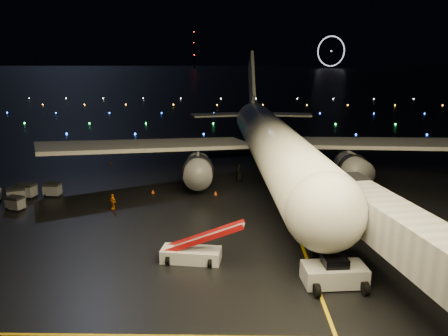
{
  "coord_description": "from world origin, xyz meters",
  "views": [
    {
      "loc": [
        5.66,
        -33.06,
        16.34
      ],
      "look_at": [
        4.82,
        12.0,
        5.0
      ],
      "focal_mm": 35.0,
      "sensor_mm": 36.0,
      "label": 1
    }
  ],
  "objects": [
    {
      "name": "safety_cone_0",
      "position": [
        3.66,
        18.27,
        0.26
      ],
      "size": [
        0.49,
        0.49,
        0.52
      ],
      "primitive_type": "cone",
      "rotation": [
        0.0,
        0.0,
        -0.06
      ],
      "color": "#F95814",
      "rests_on": "ground"
    },
    {
      "name": "baggage_cart_1",
      "position": [
        -18.37,
        12.43,
        0.76
      ],
      "size": [
        2.09,
        1.74,
        1.52
      ],
      "primitive_type": "cube",
      "rotation": [
        0.0,
        0.0,
        -0.32
      ],
      "color": "gray",
      "rests_on": "ground"
    },
    {
      "name": "crew_c",
      "position": [
        -7.61,
        12.92,
        0.88
      ],
      "size": [
        1.05,
        1.0,
        1.76
      ],
      "primitive_type": "imported",
      "rotation": [
        0.0,
        0.0,
        -0.73
      ],
      "color": "orange",
      "rests_on": "ground"
    },
    {
      "name": "taxiway_lights",
      "position": [
        0.0,
        106.0,
        0.18
      ],
      "size": [
        164.0,
        92.0,
        0.36
      ],
      "primitive_type": null,
      "color": "black",
      "rests_on": "ground"
    },
    {
      "name": "ferris_wheel",
      "position": [
        170.0,
        720.0,
        26.0
      ],
      "size": [
        49.33,
        16.8,
        52.0
      ],
      "primitive_type": null,
      "rotation": [
        0.0,
        0.0,
        0.26
      ],
      "color": "black",
      "rests_on": "ground"
    },
    {
      "name": "baggage_cart_2",
      "position": [
        -19.13,
        16.92,
        0.87
      ],
      "size": [
        2.29,
        1.83,
        1.73
      ],
      "primitive_type": "cube",
      "rotation": [
        0.0,
        0.0,
        -0.21
      ],
      "color": "gray",
      "rests_on": "ground"
    },
    {
      "name": "safety_cone_2",
      "position": [
        -4.2,
        18.81,
        0.23
      ],
      "size": [
        0.51,
        0.51,
        0.47
      ],
      "primitive_type": "cone",
      "rotation": [
        0.0,
        0.0,
        -0.28
      ],
      "color": "#F95814",
      "rests_on": "ground"
    },
    {
      "name": "safety_cone_1",
      "position": [
        6.61,
        26.96,
        0.23
      ],
      "size": [
        0.44,
        0.44,
        0.47
      ],
      "primitive_type": "cone",
      "rotation": [
        0.0,
        0.0,
        0.07
      ],
      "color": "#F95814",
      "rests_on": "ground"
    },
    {
      "name": "baggage_cart_3",
      "position": [
        -19.66,
        15.41,
        0.84
      ],
      "size": [
        2.36,
        2.06,
        1.68
      ],
      "primitive_type": "cube",
      "rotation": [
        0.0,
        0.0,
        0.42
      ],
      "color": "gray",
      "rests_on": "ground"
    },
    {
      "name": "pushback_tug",
      "position": [
        13.28,
        -3.52,
        1.09
      ],
      "size": [
        4.8,
        2.82,
        2.19
      ],
      "primitive_type": "cube",
      "rotation": [
        0.0,
        0.0,
        0.09
      ],
      "color": "silver",
      "rests_on": "ground"
    },
    {
      "name": "radio_mast",
      "position": [
        -60.0,
        740.0,
        32.0
      ],
      "size": [
        1.8,
        1.8,
        64.0
      ],
      "primitive_type": "cylinder",
      "color": "black",
      "rests_on": "ground"
    },
    {
      "name": "ground",
      "position": [
        0.0,
        300.0,
        0.0
      ],
      "size": [
        2000.0,
        2000.0,
        0.0
      ],
      "primitive_type": "plane",
      "color": "black",
      "rests_on": "ground"
    },
    {
      "name": "lane_cross",
      "position": [
        -5.0,
        -10.0,
        0.01
      ],
      "size": [
        60.0,
        0.25,
        0.02
      ],
      "primitive_type": "cube",
      "color": "#E0B60A",
      "rests_on": "ground"
    },
    {
      "name": "lane_centre",
      "position": [
        12.0,
        15.0,
        0.01
      ],
      "size": [
        0.25,
        80.0,
        0.02
      ],
      "primitive_type": "cube",
      "color": "#E0B60A",
      "rests_on": "ground"
    },
    {
      "name": "airliner",
      "position": [
        10.86,
        27.01,
        8.81
      ],
      "size": [
        65.56,
        62.64,
        17.61
      ],
      "primitive_type": null,
      "rotation": [
        0.0,
        0.0,
        0.06
      ],
      "color": "white",
      "rests_on": "ground"
    },
    {
      "name": "belt_loader",
      "position": [
        2.32,
        0.15,
        1.74
      ],
      "size": [
        7.34,
        2.74,
        3.47
      ],
      "primitive_type": null,
      "rotation": [
        0.0,
        0.0,
        -0.11
      ],
      "color": "silver",
      "rests_on": "ground"
    },
    {
      "name": "safety_cone_3",
      "position": [
        -13.37,
        33.34,
        0.26
      ],
      "size": [
        0.53,
        0.53,
        0.51
      ],
      "primitive_type": "cone",
      "rotation": [
        0.0,
        0.0,
        0.2
      ],
      "color": "#F95814",
      "rests_on": "ground"
    },
    {
      "name": "baggage_cart_0",
      "position": [
        -16.24,
        17.47,
        0.81
      ],
      "size": [
        1.96,
        1.41,
        1.62
      ],
      "primitive_type": "cube",
      "rotation": [
        0.0,
        0.0,
        -0.04
      ],
      "color": "gray",
      "rests_on": "ground"
    }
  ]
}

